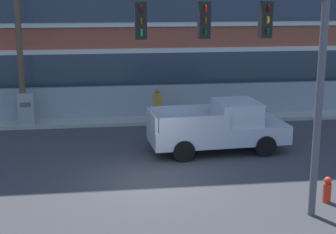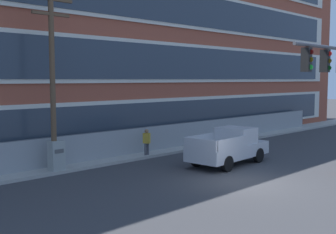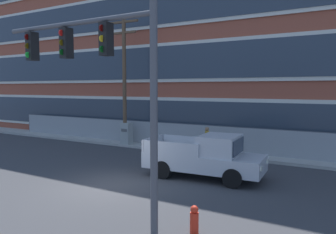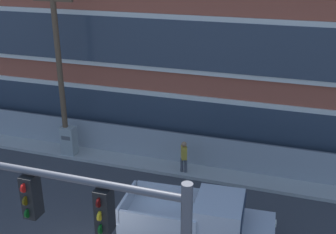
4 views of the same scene
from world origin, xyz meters
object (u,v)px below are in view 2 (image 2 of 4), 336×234
at_px(pickup_truck_silver, 230,147).
at_px(pedestrian_near_cabinet, 147,141).
at_px(electrical_cabinet, 56,157).
at_px(utility_pole_near_corner, 52,74).

distance_m(pickup_truck_silver, pedestrian_near_cabinet, 4.97).
relative_size(pickup_truck_silver, electrical_cabinet, 3.32).
height_order(pickup_truck_silver, pedestrian_near_cabinet, pickup_truck_silver).
height_order(pickup_truck_silver, utility_pole_near_corner, utility_pole_near_corner).
bearing_deg(pedestrian_near_cabinet, electrical_cabinet, -179.88).
relative_size(utility_pole_near_corner, electrical_cabinet, 5.47).
relative_size(utility_pole_near_corner, pedestrian_near_cabinet, 5.24).
xyz_separation_m(pickup_truck_silver, electrical_cabinet, (-7.86, 4.57, -0.12)).
bearing_deg(pedestrian_near_cabinet, pickup_truck_silver, -67.12).
distance_m(utility_pole_near_corner, pedestrian_near_cabinet, 7.20).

